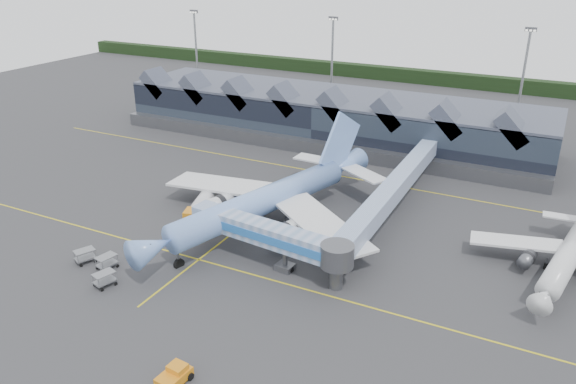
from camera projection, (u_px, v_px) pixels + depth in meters
The scene contains 11 objects.
ground at pixel (231, 234), 80.31m from camera, with size 260.00×260.00×0.00m, color #2C2C2F.
taxi_stripes at pixel (265, 208), 88.49m from camera, with size 120.00×60.00×0.01m.
tree_line_far at pixel (426, 77), 169.51m from camera, with size 260.00×4.00×4.00m, color black.
terminal at pixel (329, 116), 119.21m from camera, with size 90.00×22.25×12.52m.
light_masts at pixel (473, 79), 118.00m from camera, with size 132.40×42.56×22.45m.
main_airliner at pixel (269, 199), 81.48m from camera, with size 37.35×43.90×14.37m.
regional_jet at pixel (570, 253), 69.38m from camera, with size 24.27×26.79×9.21m.
jet_bridge at pixel (279, 239), 70.18m from camera, with size 23.49×5.89×5.91m.
fuel_truck at pixel (203, 206), 84.34m from camera, with size 5.59×10.68×3.59m.
pushback_tug at pixel (174, 376), 52.60m from camera, with size 2.65×3.90×1.65m.
baggage_carts at pixel (99, 265), 70.62m from camera, with size 8.75×6.01×1.77m.
Camera 1 is at (39.48, -59.87, 37.53)m, focal length 35.00 mm.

